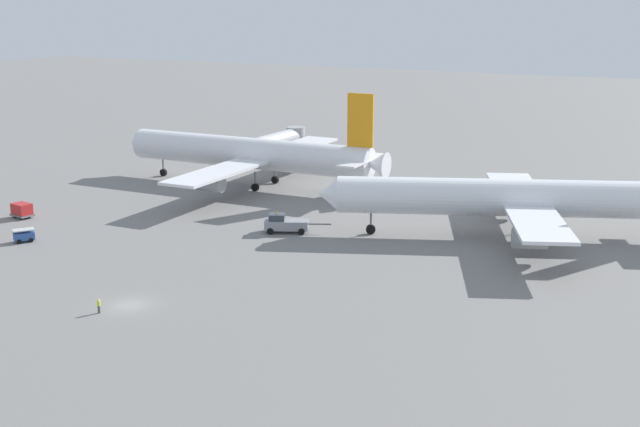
% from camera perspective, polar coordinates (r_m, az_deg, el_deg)
% --- Properties ---
extents(ground_plane, '(600.00, 600.00, 0.00)m').
position_cam_1_polar(ground_plane, '(91.15, -12.76, -6.06)').
color(ground_plane, slate).
extents(airliner_at_gate_left, '(50.83, 48.64, 16.84)m').
position_cam_1_polar(airliner_at_gate_left, '(144.74, -4.69, 4.05)').
color(airliner_at_gate_left, silver).
rests_on(airliner_at_gate_left, ground).
extents(airliner_being_pushed, '(48.92, 38.16, 16.53)m').
position_cam_1_polar(airliner_being_pushed, '(115.36, 12.90, 1.00)').
color(airliner_being_pushed, white).
rests_on(airliner_being_pushed, ground).
extents(pushback_tug, '(8.83, 5.08, 2.91)m').
position_cam_1_polar(pushback_tug, '(115.94, -2.37, -0.69)').
color(pushback_tug, gray).
rests_on(pushback_tug, ground).
extents(gse_baggage_cart_near_cluster, '(2.86, 3.14, 1.71)m').
position_cam_1_polar(gse_baggage_cart_near_cluster, '(118.10, -19.40, -1.41)').
color(gse_baggage_cart_near_cluster, '#2D5199').
rests_on(gse_baggage_cart_near_cluster, ground).
extents(gse_container_dolly_flat, '(3.54, 2.73, 2.15)m').
position_cam_1_polar(gse_container_dolly_flat, '(131.15, -19.52, 0.23)').
color(gse_container_dolly_flat, slate).
rests_on(gse_container_dolly_flat, ground).
extents(ground_crew_ramp_agent_by_cones, '(0.36, 0.36, 1.55)m').
position_cam_1_polar(ground_crew_ramp_agent_by_cones, '(89.40, -14.74, -6.05)').
color(ground_crew_ramp_agent_by_cones, '#4C4C51').
rests_on(ground_crew_ramp_agent_by_cones, ground).
extents(jet_bridge, '(3.84, 16.56, 6.05)m').
position_cam_1_polar(jet_bridge, '(167.66, -2.59, 5.03)').
color(jet_bridge, '#B7B7BC').
rests_on(jet_bridge, ground).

